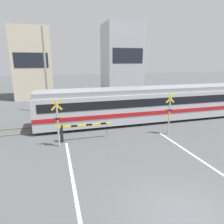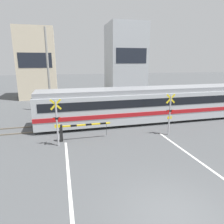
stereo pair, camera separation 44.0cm
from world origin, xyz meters
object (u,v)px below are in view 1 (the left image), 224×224
object	(u,v)px
crossing_barrier_near	(74,130)
crossing_barrier_far	(124,106)
crossing_signal_right	(169,112)
commuter_train	(149,103)
crossing_signal_left	(58,121)
pedestrian	(83,102)

from	to	relation	value
crossing_barrier_near	crossing_barrier_far	bearing A→B (deg)	46.46
crossing_signal_right	commuter_train	bearing A→B (deg)	86.70
commuter_train	crossing_barrier_far	size ratio (longest dim) A/B	5.65
crossing_barrier_far	crossing_signal_left	bearing A→B (deg)	-135.21
crossing_barrier_far	commuter_train	bearing A→B (deg)	-68.27
commuter_train	crossing_barrier_far	xyz separation A→B (m)	(-1.21, 3.05, -0.82)
crossing_barrier_near	crossing_barrier_far	distance (m)	8.24
pedestrian	crossing_signal_left	bearing A→B (deg)	-107.83
commuter_train	crossing_signal_left	distance (m)	8.67
crossing_barrier_far	crossing_barrier_near	bearing A→B (deg)	-133.54
crossing_barrier_near	crossing_signal_left	size ratio (longest dim) A/B	1.14
commuter_train	crossing_signal_left	size ratio (longest dim) A/B	6.45
pedestrian	crossing_barrier_far	bearing A→B (deg)	-26.82
pedestrian	crossing_signal_right	bearing A→B (deg)	-60.26
crossing_barrier_near	crossing_signal_right	bearing A→B (deg)	-5.66
commuter_train	crossing_signal_right	xyz separation A→B (m)	(-0.21, -3.59, 0.05)
commuter_train	crossing_signal_left	xyz separation A→B (m)	(-7.90, -3.59, 0.05)
commuter_train	crossing_barrier_near	xyz separation A→B (m)	(-6.89, -2.92, -0.82)
pedestrian	commuter_train	bearing A→B (deg)	-44.42
crossing_signal_right	crossing_barrier_near	bearing A→B (deg)	174.34
commuter_train	crossing_barrier_near	size ratio (longest dim) A/B	5.65
commuter_train	pedestrian	xyz separation A→B (m)	(-5.13, 5.02, -0.61)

